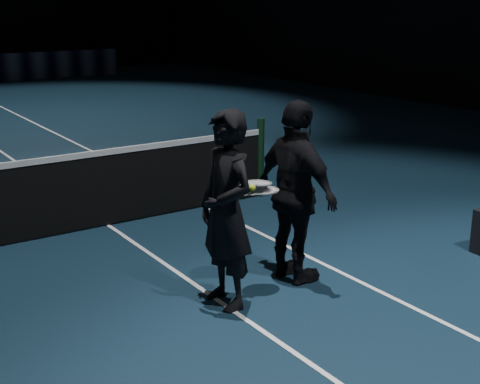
{
  "coord_description": "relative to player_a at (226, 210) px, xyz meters",
  "views": [
    {
      "loc": [
        1.16,
        -7.33,
        2.69
      ],
      "look_at": [
        4.32,
        -2.59,
        1.02
      ],
      "focal_mm": 50.0,
      "sensor_mm": 36.0,
      "label": 1
    }
  ],
  "objects": [
    {
      "name": "player_a",
      "position": [
        0.0,
        0.0,
        0.0
      ],
      "size": [
        0.44,
        0.66,
        1.78
      ],
      "primitive_type": "imported",
      "rotation": [
        0.0,
        0.0,
        -1.55
      ],
      "color": "black",
      "rests_on": "floor"
    },
    {
      "name": "player_b",
      "position": [
        0.85,
        0.09,
        0.0
      ],
      "size": [
        0.49,
        1.07,
        1.78
      ],
      "primitive_type": "imported",
      "rotation": [
        0.0,
        0.0,
        1.63
      ],
      "color": "black",
      "rests_on": "floor"
    },
    {
      "name": "racket_lower",
      "position": [
        0.45,
        0.05,
        0.1
      ],
      "size": [
        0.7,
        0.29,
        0.03
      ],
      "primitive_type": null,
      "rotation": [
        0.0,
        0.0,
        0.1
      ],
      "color": "black",
      "rests_on": "player_a"
    },
    {
      "name": "net_post_right",
      "position": [
        2.25,
        2.63,
        -0.34
      ],
      "size": [
        0.1,
        0.1,
        1.1
      ],
      "primitive_type": "cylinder",
      "color": "black",
      "rests_on": "floor"
    },
    {
      "name": "tennis_balls",
      "position": [
        0.25,
        0.03,
        0.18
      ],
      "size": [
        0.12,
        0.1,
        0.12
      ],
      "primitive_type": null,
      "color": "#B2CE2B",
      "rests_on": "racket_upper"
    },
    {
      "name": "racket_upper",
      "position": [
        0.39,
        0.08,
        0.17
      ],
      "size": [
        0.71,
        0.33,
        0.1
      ],
      "primitive_type": null,
      "rotation": [
        0.0,
        0.1,
        0.17
      ],
      "color": "black",
      "rests_on": "player_b"
    }
  ]
}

